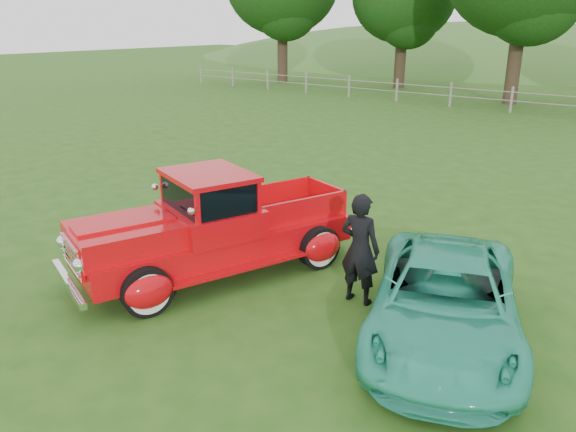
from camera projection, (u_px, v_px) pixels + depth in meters
The scene contains 4 objects.
ground at pixel (241, 309), 8.46m from camera, with size 140.00×140.00×0.00m, color #254E15.
red_pickup at pixel (214, 228), 9.49m from camera, with size 3.35×5.28×1.78m.
teal_sedan at pixel (445, 301), 7.50m from camera, with size 1.91×4.13×1.15m, color teal.
man at pixel (360, 249), 8.44m from camera, with size 0.64×0.42×1.74m, color black.
Camera 1 is at (5.21, -5.48, 4.12)m, focal length 35.00 mm.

